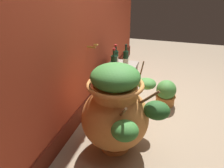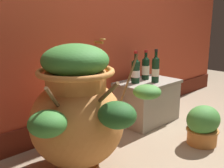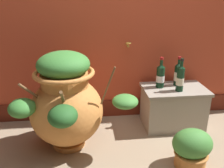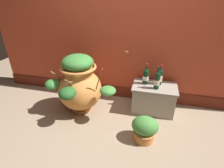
{
  "view_description": "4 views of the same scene",
  "coord_description": "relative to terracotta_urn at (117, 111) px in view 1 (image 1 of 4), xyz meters",
  "views": [
    {
      "loc": [
        -2.21,
        0.14,
        1.52
      ],
      "look_at": [
        -0.17,
        0.76,
        0.46
      ],
      "focal_mm": 35.51,
      "sensor_mm": 36.0,
      "label": 1
    },
    {
      "loc": [
        -1.59,
        -0.76,
        1.01
      ],
      "look_at": [
        -0.08,
        0.8,
        0.48
      ],
      "focal_mm": 43.5,
      "sensor_mm": 36.0,
      "label": 2
    },
    {
      "loc": [
        -0.41,
        -1.27,
        1.29
      ],
      "look_at": [
        -0.17,
        0.81,
        0.49
      ],
      "focal_mm": 38.69,
      "sensor_mm": 36.0,
      "label": 3
    },
    {
      "loc": [
        0.37,
        -1.37,
        1.55
      ],
      "look_at": [
        -0.13,
        0.66,
        0.45
      ],
      "focal_mm": 27.59,
      "sensor_mm": 36.0,
      "label": 4
    }
  ],
  "objects": [
    {
      "name": "stone_ledge",
      "position": [
        1.04,
        0.25,
        -0.2
      ],
      "size": [
        0.62,
        0.4,
        0.41
      ],
      "color": "#9E9384",
      "rests_on": "ground_plane"
    },
    {
      "name": "potted_shrub",
      "position": [
        0.96,
        -0.38,
        -0.26
      ],
      "size": [
        0.31,
        0.26,
        0.32
      ],
      "color": "#CC7F3D",
      "rests_on": "ground_plane"
    },
    {
      "name": "wine_bottle_right",
      "position": [
        0.9,
        0.29,
        0.11
      ],
      "size": [
        0.08,
        0.08,
        0.3
      ],
      "color": "black",
      "rests_on": "stone_ledge"
    },
    {
      "name": "wine_bottle_middle",
      "position": [
        1.09,
        0.32,
        0.11
      ],
      "size": [
        0.08,
        0.08,
        0.29
      ],
      "color": "black",
      "rests_on": "stone_ledge"
    },
    {
      "name": "ground_plane",
      "position": [
        0.59,
        -0.59,
        -0.42
      ],
      "size": [
        7.0,
        7.0,
        0.0
      ],
      "primitive_type": "plane",
      "color": "gray"
    },
    {
      "name": "wine_bottle_left",
      "position": [
        1.05,
        0.18,
        0.12
      ],
      "size": [
        0.07,
        0.07,
        0.32
      ],
      "color": "black",
      "rests_on": "stone_ledge"
    },
    {
      "name": "terracotta_urn",
      "position": [
        0.0,
        0.0,
        0.0
      ],
      "size": [
        0.99,
        0.79,
        0.86
      ],
      "color": "#CC7F3D",
      "rests_on": "ground_plane"
    },
    {
      "name": "back_wall",
      "position": [
        0.59,
        0.61,
        0.87
      ],
      "size": [
        4.4,
        0.33,
        2.6
      ],
      "color": "#B74228",
      "rests_on": "ground_plane"
    }
  ]
}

